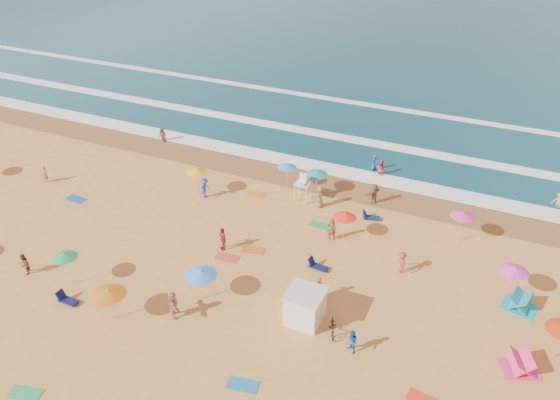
% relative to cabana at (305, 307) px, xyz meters
% --- Properties ---
extents(ground, '(220.00, 220.00, 0.00)m').
position_rel_cabana_xyz_m(ground, '(-6.22, 3.92, -1.00)').
color(ground, gold).
rests_on(ground, ground).
extents(ocean, '(220.00, 140.00, 0.18)m').
position_rel_cabana_xyz_m(ocean, '(-6.22, 87.92, -1.00)').
color(ocean, '#0C4756').
rests_on(ocean, ground).
extents(wet_sand, '(220.00, 220.00, 0.00)m').
position_rel_cabana_xyz_m(wet_sand, '(-6.22, 16.42, -0.99)').
color(wet_sand, olive).
rests_on(wet_sand, ground).
extents(surf_foam, '(200.00, 18.70, 0.05)m').
position_rel_cabana_xyz_m(surf_foam, '(-6.22, 25.24, -0.90)').
color(surf_foam, white).
rests_on(surf_foam, ground).
extents(cabana, '(2.00, 2.00, 2.00)m').
position_rel_cabana_xyz_m(cabana, '(0.00, 0.00, 0.00)').
color(cabana, white).
rests_on(cabana, ground).
extents(cabana_roof, '(2.20, 2.20, 0.12)m').
position_rel_cabana_xyz_m(cabana_roof, '(0.00, 0.00, 1.06)').
color(cabana_roof, silver).
rests_on(cabana_roof, cabana).
extents(bicycle, '(1.20, 1.87, 0.93)m').
position_rel_cabana_xyz_m(bicycle, '(1.90, -0.30, -0.54)').
color(bicycle, black).
rests_on(bicycle, ground).
extents(lifeguard_stand, '(1.20, 1.20, 2.10)m').
position_rel_cabana_xyz_m(lifeguard_stand, '(-5.57, 13.01, 0.05)').
color(lifeguard_stand, white).
rests_on(lifeguard_stand, ground).
extents(beach_umbrellas, '(53.90, 22.13, 0.74)m').
position_rel_cabana_xyz_m(beach_umbrellas, '(-4.21, 3.91, 1.14)').
color(beach_umbrellas, yellow).
rests_on(beach_umbrellas, ground).
extents(loungers, '(61.98, 20.07, 0.34)m').
position_rel_cabana_xyz_m(loungers, '(3.55, 1.67, -0.83)').
color(loungers, '#0E1648').
rests_on(loungers, ground).
extents(towels, '(54.90, 24.42, 0.03)m').
position_rel_cabana_xyz_m(towels, '(-6.86, 1.90, -0.98)').
color(towels, '#DD541B').
rests_on(towels, ground).
extents(popup_tents, '(2.76, 7.34, 1.20)m').
position_rel_cabana_xyz_m(popup_tents, '(11.86, 3.98, -0.40)').
color(popup_tents, '#F23582').
rests_on(popup_tents, ground).
extents(beachgoers, '(49.50, 25.01, 2.12)m').
position_rel_cabana_xyz_m(beachgoers, '(-6.11, 8.41, -0.19)').
color(beachgoers, red).
rests_on(beachgoers, ground).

